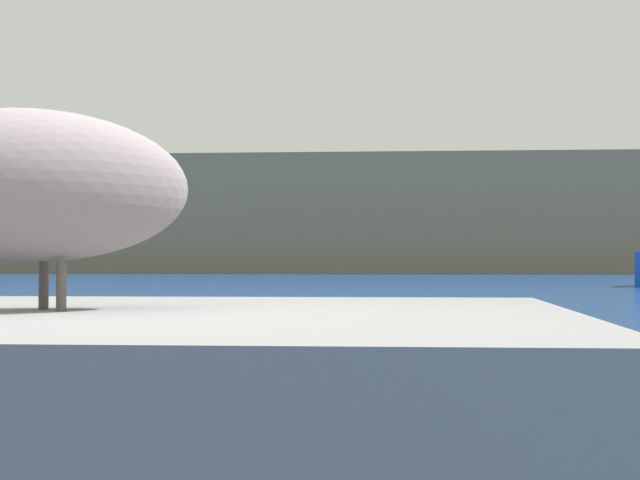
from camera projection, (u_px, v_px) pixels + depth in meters
The scene contains 3 objects.
hillside_backdrop at pixel (398, 218), 72.99m from camera, with size 140.00×16.76×7.22m, color #7F755B.
pier_dock at pixel (36, 430), 3.23m from camera, with size 3.16×2.48×0.70m, color slate.
pelican at pixel (32, 180), 3.23m from camera, with size 1.13×0.98×0.94m.
Camera 1 is at (0.96, -2.74, 0.85)m, focal length 61.66 mm.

